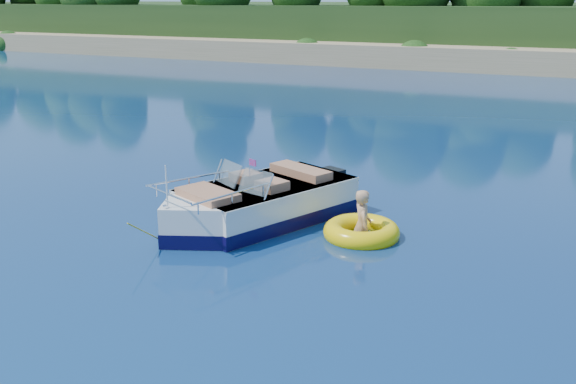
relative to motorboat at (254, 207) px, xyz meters
The scene contains 5 objects.
ground 3.42m from the motorboat, 90.84° to the right, with size 160.00×160.00×0.00m, color #0A184A.
shoreline 60.37m from the motorboat, 90.05° to the left, with size 170.00×59.00×6.00m.
motorboat is the anchor object (origin of this frame).
tow_tube 2.33m from the motorboat, ahead, with size 1.56×1.56×0.40m.
boy 2.33m from the motorboat, ahead, with size 0.57×0.37×1.56m, color tan.
Camera 1 is at (6.24, -7.76, 4.53)m, focal length 40.00 mm.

